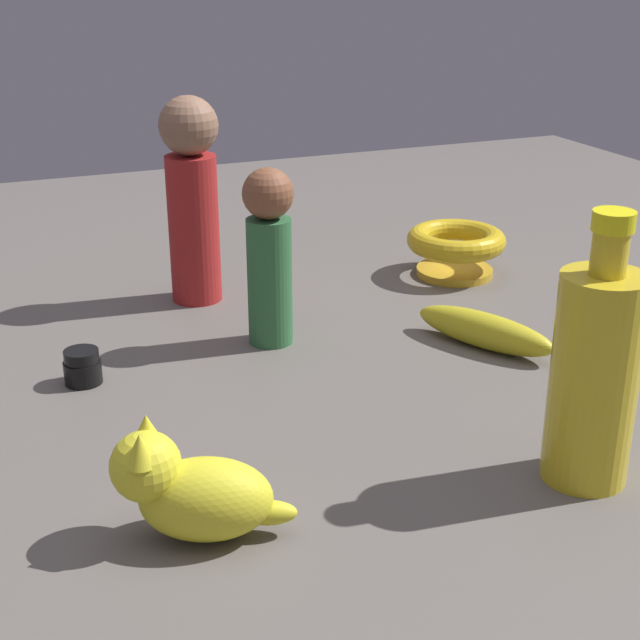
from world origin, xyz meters
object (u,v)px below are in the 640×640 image
(bowl, at_px, (456,246))
(person_figure_adult, at_px, (269,253))
(banana, at_px, (484,330))
(person_figure_child, at_px, (192,196))
(cat_figurine, at_px, (190,488))
(bottle_tall, at_px, (594,374))
(nail_polish_jar, at_px, (82,367))

(bowl, bearing_deg, person_figure_adult, -68.76)
(banana, bearing_deg, person_figure_child, -163.74)
(cat_figurine, bearing_deg, bowl, 132.54)
(bottle_tall, bearing_deg, nail_polish_jar, -133.43)
(bowl, xyz_separation_m, cat_figurine, (0.44, -0.48, -0.00))
(bowl, bearing_deg, person_figure_child, -97.29)
(bottle_tall, relative_size, cat_figurine, 1.72)
(cat_figurine, bearing_deg, person_figure_child, 164.29)
(bottle_tall, bearing_deg, cat_figurine, -97.52)
(banana, relative_size, bottle_tall, 0.74)
(banana, distance_m, cat_figurine, 0.45)
(nail_polish_jar, relative_size, bowl, 0.29)
(person_figure_adult, bearing_deg, person_figure_child, -165.91)
(banana, height_order, nail_polish_jar, banana)
(bottle_tall, height_order, person_figure_adult, bottle_tall)
(person_figure_adult, relative_size, person_figure_child, 0.78)
(bottle_tall, distance_m, person_figure_adult, 0.39)
(nail_polish_jar, height_order, bottle_tall, bottle_tall)
(banana, distance_m, person_figure_child, 0.38)
(nail_polish_jar, distance_m, bowl, 0.53)
(banana, bearing_deg, nail_polish_jar, -127.58)
(cat_figurine, relative_size, person_figure_child, 0.53)
(bowl, bearing_deg, banana, -22.43)
(banana, relative_size, nail_polish_jar, 4.43)
(nail_polish_jar, xyz_separation_m, person_figure_child, (-0.19, 0.17, 0.11))
(nail_polish_jar, xyz_separation_m, cat_figurine, (0.29, 0.03, 0.02))
(bowl, bearing_deg, bottle_tall, -17.97)
(bowl, distance_m, cat_figurine, 0.65)
(person_figure_adult, distance_m, person_figure_child, 0.17)
(cat_figurine, xyz_separation_m, person_figure_child, (-0.48, 0.14, 0.09))
(nail_polish_jar, distance_m, cat_figurine, 0.30)
(banana, relative_size, person_figure_adult, 0.86)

